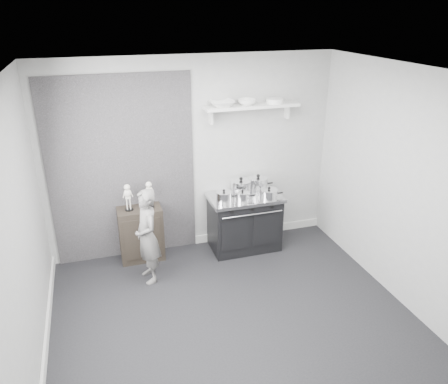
# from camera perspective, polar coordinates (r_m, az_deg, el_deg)

# --- Properties ---
(ground) EXTENTS (4.00, 4.00, 0.00)m
(ground) POSITION_cam_1_polar(r_m,az_deg,el_deg) (5.12, 1.23, -16.22)
(ground) COLOR black
(ground) RESTS_ON ground
(room_shell) EXTENTS (4.02, 3.62, 2.71)m
(room_shell) POSITION_cam_1_polar(r_m,az_deg,el_deg) (4.38, -0.31, 1.61)
(room_shell) COLOR #9F9F9D
(room_shell) RESTS_ON ground
(wall_shelf) EXTENTS (1.30, 0.26, 0.24)m
(wall_shelf) POSITION_cam_1_polar(r_m,az_deg,el_deg) (5.94, 3.65, 11.05)
(wall_shelf) COLOR silver
(wall_shelf) RESTS_ON room_shell
(stove) EXTENTS (1.01, 0.63, 0.81)m
(stove) POSITION_cam_1_polar(r_m,az_deg,el_deg) (6.25, 2.68, -3.90)
(stove) COLOR black
(stove) RESTS_ON ground
(side_cabinet) EXTENTS (0.58, 0.34, 0.76)m
(side_cabinet) POSITION_cam_1_polar(r_m,az_deg,el_deg) (6.10, -10.77, -5.38)
(side_cabinet) COLOR black
(side_cabinet) RESTS_ON ground
(child) EXTENTS (0.37, 0.50, 1.24)m
(child) POSITION_cam_1_polar(r_m,az_deg,el_deg) (5.51, -10.00, -5.72)
(child) COLOR slate
(child) RESTS_ON ground
(pot_front_left) EXTENTS (0.30, 0.22, 0.18)m
(pot_front_left) POSITION_cam_1_polar(r_m,az_deg,el_deg) (5.86, -0.00, -0.63)
(pot_front_left) COLOR silver
(pot_front_left) RESTS_ON stove
(pot_back_left) EXTENTS (0.38, 0.29, 0.24)m
(pot_back_left) POSITION_cam_1_polar(r_m,az_deg,el_deg) (6.15, 2.23, 0.72)
(pot_back_left) COLOR silver
(pot_back_left) RESTS_ON stove
(pot_back_right) EXTENTS (0.37, 0.28, 0.25)m
(pot_back_right) POSITION_cam_1_polar(r_m,az_deg,el_deg) (6.23, 4.46, 1.05)
(pot_back_right) COLOR silver
(pot_back_right) RESTS_ON stove
(pot_front_right) EXTENTS (0.33, 0.24, 0.17)m
(pot_front_right) POSITION_cam_1_polar(r_m,az_deg,el_deg) (6.01, 5.89, -0.23)
(pot_front_right) COLOR silver
(pot_front_right) RESTS_ON stove
(pot_front_center) EXTENTS (0.27, 0.19, 0.16)m
(pot_front_center) POSITION_cam_1_polar(r_m,az_deg,el_deg) (5.90, 2.42, -0.58)
(pot_front_center) COLOR silver
(pot_front_center) RESTS_ON stove
(skeleton_full) EXTENTS (0.12, 0.08, 0.42)m
(skeleton_full) POSITION_cam_1_polar(r_m,az_deg,el_deg) (5.83, -12.46, -0.44)
(skeleton_full) COLOR silver
(skeleton_full) RESTS_ON side_cabinet
(skeleton_torso) EXTENTS (0.12, 0.08, 0.43)m
(skeleton_torso) POSITION_cam_1_polar(r_m,az_deg,el_deg) (5.86, -9.74, -0.10)
(skeleton_torso) COLOR silver
(skeleton_torso) RESTS_ON side_cabinet
(bowl_large) EXTENTS (0.33, 0.33, 0.08)m
(bowl_large) POSITION_cam_1_polar(r_m,az_deg,el_deg) (5.79, -0.30, 11.50)
(bowl_large) COLOR white
(bowl_large) RESTS_ON wall_shelf
(bowl_small) EXTENTS (0.24, 0.24, 0.08)m
(bowl_small) POSITION_cam_1_polar(r_m,az_deg,el_deg) (5.90, 2.99, 11.66)
(bowl_small) COLOR white
(bowl_small) RESTS_ON wall_shelf
(plate_stack) EXTENTS (0.23, 0.23, 0.06)m
(plate_stack) POSITION_cam_1_polar(r_m,az_deg,el_deg) (6.05, 6.63, 11.75)
(plate_stack) COLOR white
(plate_stack) RESTS_ON wall_shelf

